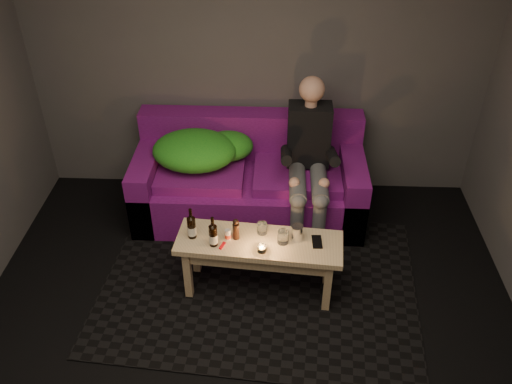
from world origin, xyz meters
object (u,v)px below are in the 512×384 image
beer_bottle_b (213,235)px  person (309,157)px  sofa (250,182)px  coffee_table (259,250)px  steel_cup (297,233)px  beer_bottle_a (192,227)px

beer_bottle_b → person: bearing=52.0°
beer_bottle_b → sofa: bearing=79.3°
coffee_table → steel_cup: (0.27, 0.03, 0.15)m
sofa → coffee_table: 1.02m
sofa → steel_cup: bearing=-68.0°
sofa → beer_bottle_a: bearing=-110.4°
sofa → steel_cup: (0.39, -0.98, 0.24)m
beer_bottle_a → beer_bottle_b: 0.18m
steel_cup → beer_bottle_b: bearing=-171.6°
sofa → beer_bottle_b: sofa is taller
sofa → steel_cup: sofa is taller
person → beer_bottle_a: (-0.87, -0.82, -0.10)m
person → beer_bottle_b: size_ratio=5.35×
coffee_table → steel_cup: 0.31m
sofa → coffee_table: size_ratio=1.61×
sofa → person: person is taller
beer_bottle_a → beer_bottle_b: size_ratio=1.03×
steel_cup → sofa: bearing=112.0°
beer_bottle_b → coffee_table: bearing=9.9°
beer_bottle_a → steel_cup: 0.76m
sofa → beer_bottle_a: size_ratio=7.81×
sofa → beer_bottle_a: sofa is taller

